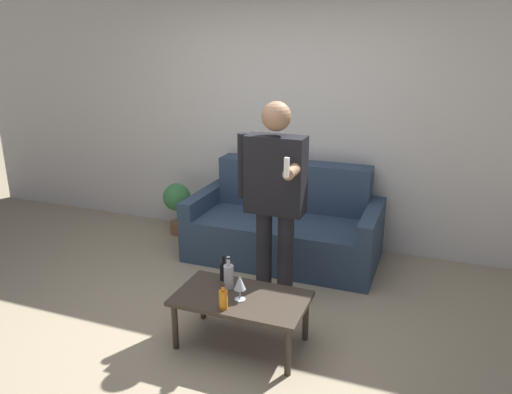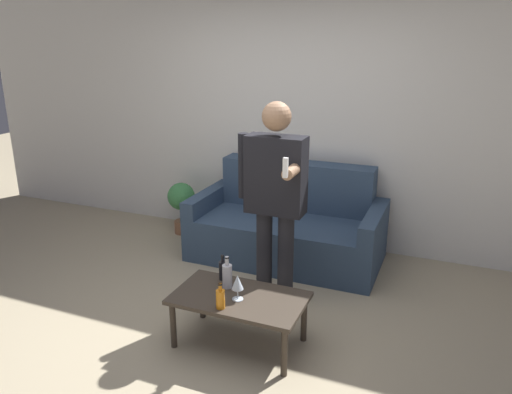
# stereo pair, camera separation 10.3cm
# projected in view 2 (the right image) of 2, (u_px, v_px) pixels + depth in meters

# --- Properties ---
(ground_plane) EXTENTS (16.00, 16.00, 0.00)m
(ground_plane) POSITION_uv_depth(u_px,v_px,m) (205.00, 334.00, 3.73)
(ground_plane) COLOR tan
(wall_back) EXTENTS (8.00, 0.06, 2.70)m
(wall_back) POSITION_uv_depth(u_px,v_px,m) (295.00, 115.00, 5.12)
(wall_back) COLOR silver
(wall_back) RESTS_ON ground_plane
(couch) EXTENTS (1.84, 0.92, 0.92)m
(couch) POSITION_uv_depth(u_px,v_px,m) (288.00, 226.00, 4.97)
(couch) COLOR #334760
(couch) RESTS_ON ground_plane
(coffee_table) EXTENTS (0.93, 0.53, 0.38)m
(coffee_table) POSITION_uv_depth(u_px,v_px,m) (239.00, 302.00, 3.52)
(coffee_table) COLOR #3D3328
(coffee_table) RESTS_ON ground_plane
(bottle_orange) EXTENTS (0.06, 0.06, 0.18)m
(bottle_orange) POSITION_uv_depth(u_px,v_px,m) (220.00, 298.00, 3.33)
(bottle_orange) COLOR orange
(bottle_orange) RESTS_ON coffee_table
(bottle_green) EXTENTS (0.06, 0.06, 0.20)m
(bottle_green) POSITION_uv_depth(u_px,v_px,m) (223.00, 270.00, 3.73)
(bottle_green) COLOR black
(bottle_green) RESTS_ON coffee_table
(bottle_dark) EXTENTS (0.07, 0.07, 0.24)m
(bottle_dark) POSITION_uv_depth(u_px,v_px,m) (227.00, 275.00, 3.61)
(bottle_dark) COLOR silver
(bottle_dark) RESTS_ON coffee_table
(wine_glass_near) EXTENTS (0.08, 0.08, 0.19)m
(wine_glass_near) POSITION_uv_depth(u_px,v_px,m) (237.00, 283.00, 3.43)
(wine_glass_near) COLOR silver
(wine_glass_near) RESTS_ON coffee_table
(person_standing_front) EXTENTS (0.54, 0.44, 1.67)m
(person_standing_front) POSITION_uv_depth(u_px,v_px,m) (275.00, 192.00, 3.85)
(person_standing_front) COLOR #232328
(person_standing_front) RESTS_ON ground_plane
(potted_plant) EXTENTS (0.30, 0.30, 0.58)m
(potted_plant) POSITION_uv_depth(u_px,v_px,m) (181.00, 201.00, 5.53)
(potted_plant) COLOR #936042
(potted_plant) RESTS_ON ground_plane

